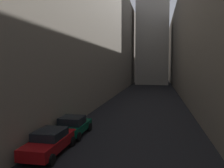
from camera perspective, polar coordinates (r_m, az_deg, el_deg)
name	(u,v)px	position (r m, az deg, el deg)	size (l,w,h in m)	color
ground_plane	(147,96)	(41.72, 8.61, -2.79)	(264.00, 264.00, 0.00)	black
building_block_left	(92,36)	(45.44, -4.81, 11.56)	(10.13, 108.00, 21.72)	gray
parked_car_left_third	(50,142)	(14.71, -14.95, -13.41)	(1.89, 4.46, 1.44)	maroon
parked_car_left_far	(73,126)	(18.06, -9.55, -9.99)	(2.02, 3.90, 1.44)	#05472D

